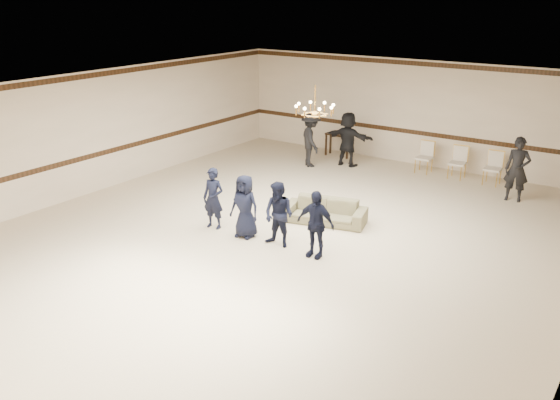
{
  "coord_description": "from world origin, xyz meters",
  "views": [
    {
      "loc": [
        6.68,
        -10.02,
        5.16
      ],
      "look_at": [
        0.1,
        -0.5,
        1.0
      ],
      "focal_mm": 37.7,
      "sensor_mm": 36.0,
      "label": 1
    }
  ],
  "objects": [
    {
      "name": "boy_a",
      "position": [
        -1.67,
        -0.59,
        0.71
      ],
      "size": [
        0.56,
        0.41,
        1.41
      ],
      "primitive_type": "imported",
      "rotation": [
        0.0,
        0.0,
        0.14
      ],
      "color": "black",
      "rests_on": "floor"
    },
    {
      "name": "crown_molding",
      "position": [
        0.0,
        6.99,
        3.08
      ],
      "size": [
        12.0,
        0.02,
        0.14
      ],
      "primitive_type": "cube",
      "color": "#372010",
      "rests_on": "wall_back"
    },
    {
      "name": "banquet_chair_right",
      "position": [
        2.65,
        6.22,
        0.47
      ],
      "size": [
        0.47,
        0.47,
        0.93
      ],
      "primitive_type": null,
      "rotation": [
        0.0,
        0.0,
        0.04
      ],
      "color": "beige",
      "rests_on": "floor"
    },
    {
      "name": "banquet_chair_left",
      "position": [
        0.65,
        6.22,
        0.47
      ],
      "size": [
        0.46,
        0.46,
        0.93
      ],
      "primitive_type": null,
      "rotation": [
        0.0,
        0.0,
        0.02
      ],
      "color": "beige",
      "rests_on": "floor"
    },
    {
      "name": "adult_mid",
      "position": [
        -1.59,
        5.62,
        0.84
      ],
      "size": [
        1.56,
        0.53,
        1.68
      ],
      "primitive_type": "imported",
      "rotation": [
        0.0,
        0.0,
        3.12
      ],
      "color": "black",
      "rests_on": "floor"
    },
    {
      "name": "chair_rail",
      "position": [
        0.0,
        6.99,
        1.0
      ],
      "size": [
        12.0,
        0.02,
        0.14
      ],
      "primitive_type": "cube",
      "color": "#372010",
      "rests_on": "wall_back"
    },
    {
      "name": "room",
      "position": [
        0.0,
        0.0,
        1.6
      ],
      "size": [
        12.01,
        14.01,
        3.21
      ],
      "color": "beige",
      "rests_on": "ground"
    },
    {
      "name": "console_table",
      "position": [
        -2.35,
        6.42,
        0.37
      ],
      "size": [
        0.91,
        0.44,
        0.74
      ],
      "primitive_type": "cube",
      "rotation": [
        0.0,
        0.0,
        -0.08
      ],
      "color": "black",
      "rests_on": "floor"
    },
    {
      "name": "banquet_chair_mid",
      "position": [
        1.65,
        6.22,
        0.47
      ],
      "size": [
        0.5,
        0.5,
        0.93
      ],
      "primitive_type": null,
      "rotation": [
        0.0,
        0.0,
        0.1
      ],
      "color": "beige",
      "rests_on": "floor"
    },
    {
      "name": "boy_b",
      "position": [
        -0.77,
        -0.59,
        0.71
      ],
      "size": [
        0.72,
        0.5,
        1.41
      ],
      "primitive_type": "imported",
      "rotation": [
        0.0,
        0.0,
        0.07
      ],
      "color": "black",
      "rests_on": "floor"
    },
    {
      "name": "settee",
      "position": [
        0.26,
        1.12,
        0.28
      ],
      "size": [
        2.03,
        1.2,
        0.56
      ],
      "primitive_type": "imported",
      "rotation": [
        0.0,
        0.0,
        0.25
      ],
      "color": "brown",
      "rests_on": "floor"
    },
    {
      "name": "adult_left",
      "position": [
        -2.49,
        4.92,
        0.84
      ],
      "size": [
        1.22,
        1.19,
        1.68
      ],
      "primitive_type": "imported",
      "rotation": [
        0.0,
        0.0,
        2.41
      ],
      "color": "black",
      "rests_on": "floor"
    },
    {
      "name": "adult_right",
      "position": [
        3.51,
        5.22,
        0.84
      ],
      "size": [
        0.66,
        0.47,
        1.68
      ],
      "primitive_type": "imported",
      "rotation": [
        0.0,
        0.0,
        0.12
      ],
      "color": "black",
      "rests_on": "floor"
    },
    {
      "name": "boy_d",
      "position": [
        1.03,
        -0.59,
        0.71
      ],
      "size": [
        0.84,
        0.38,
        1.41
      ],
      "primitive_type": "imported",
      "rotation": [
        0.0,
        0.0,
        0.04
      ],
      "color": "black",
      "rests_on": "floor"
    },
    {
      "name": "boy_c",
      "position": [
        0.13,
        -0.59,
        0.71
      ],
      "size": [
        0.69,
        0.54,
        1.41
      ],
      "primitive_type": "imported",
      "rotation": [
        0.0,
        0.0,
        -0.01
      ],
      "color": "black",
      "rests_on": "floor"
    },
    {
      "name": "chandelier",
      "position": [
        0.0,
        1.0,
        2.88
      ],
      "size": [
        0.94,
        0.94,
        0.89
      ],
      "primitive_type": null,
      "color": "#BB883B",
      "rests_on": "ceiling"
    }
  ]
}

